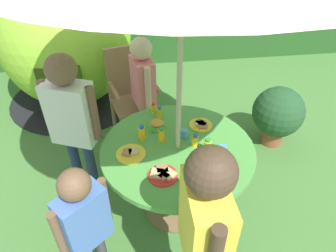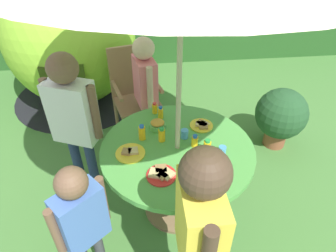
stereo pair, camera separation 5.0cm
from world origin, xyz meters
TOP-DOWN VIEW (x-y plane):
  - ground_plane at (0.00, 0.00)m, footprint 10.00×10.00m
  - garden_table at (0.00, 0.00)m, footprint 1.19×1.19m
  - wooden_chair at (-0.32, 1.19)m, footprint 0.58×0.57m
  - dome_tent at (-1.10, 2.11)m, footprint 1.91×1.91m
  - potted_plant at (1.24, 0.77)m, footprint 0.55×0.55m
  - child_in_pink_shirt at (-0.20, 0.94)m, footprint 0.25×0.42m
  - child_in_white_shirt at (-0.81, 0.33)m, footprint 0.44×0.32m
  - child_in_blue_shirt at (-0.66, -0.55)m, footprint 0.32×0.31m
  - child_in_yellow_shirt at (-0.00, -0.83)m, footprint 0.24×0.48m
  - snack_bowl at (-0.13, 0.26)m, footprint 0.14×0.14m
  - plate_back_edge at (0.17, -0.30)m, footprint 0.21×0.21m
  - plate_near_right at (0.24, 0.24)m, footprint 0.20×0.20m
  - plate_center_front at (-0.15, -0.28)m, footprint 0.21×0.21m
  - plate_mid_right at (-0.36, -0.04)m, footprint 0.22×0.22m
  - juice_bottle_near_left at (-0.09, 0.41)m, footprint 0.05×0.05m
  - juice_bottle_far_left at (-0.27, 0.13)m, footprint 0.05×0.05m
  - juice_bottle_far_right at (0.13, 0.00)m, footprint 0.05×0.05m
  - juice_bottle_center_back at (-0.14, 0.49)m, footprint 0.05×0.05m
  - juice_bottle_mid_left at (0.21, -0.09)m, footprint 0.06×0.06m
  - juice_bottle_front_edge at (-0.11, 0.09)m, footprint 0.05×0.05m
  - cup_near at (0.07, 0.11)m, footprint 0.06×0.06m
  - cup_far at (0.32, -0.11)m, footprint 0.06×0.06m

SIDE VIEW (x-z plane):
  - ground_plane at x=0.00m, z-range -0.02..0.00m
  - potted_plant at x=1.24m, z-range 0.05..0.75m
  - garden_table at x=0.00m, z-range 0.21..0.94m
  - wooden_chair at x=-0.32m, z-range 0.05..1.10m
  - child_in_blue_shirt at x=-0.66m, z-range 0.15..1.26m
  - plate_mid_right at x=-0.36m, z-range 0.72..0.75m
  - plate_near_right at x=0.24m, z-range 0.73..0.76m
  - plate_back_edge at x=0.17m, z-range 0.73..0.76m
  - plate_center_front at x=-0.15m, z-range 0.73..0.76m
  - cup_far at x=0.32m, z-range 0.73..0.79m
  - snack_bowl at x=-0.13m, z-range 0.73..0.80m
  - cup_near at x=0.07m, z-range 0.73..0.80m
  - juice_bottle_center_back at x=-0.14m, z-range 0.72..0.83m
  - juice_bottle_far_right at x=0.13m, z-range 0.72..0.83m
  - juice_bottle_near_left at x=-0.09m, z-range 0.72..0.84m
  - juice_bottle_front_edge at x=-0.11m, z-range 0.72..0.85m
  - juice_bottle_mid_left at x=0.21m, z-range 0.72..0.85m
  - juice_bottle_far_left at x=-0.27m, z-range 0.72..0.86m
  - child_in_pink_shirt at x=-0.20m, z-range 0.18..1.44m
  - dome_tent at x=-1.10m, z-range -0.01..1.76m
  - child_in_white_shirt at x=-0.81m, z-range 0.19..1.59m
  - child_in_yellow_shirt at x=0.00m, z-range 0.20..1.62m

